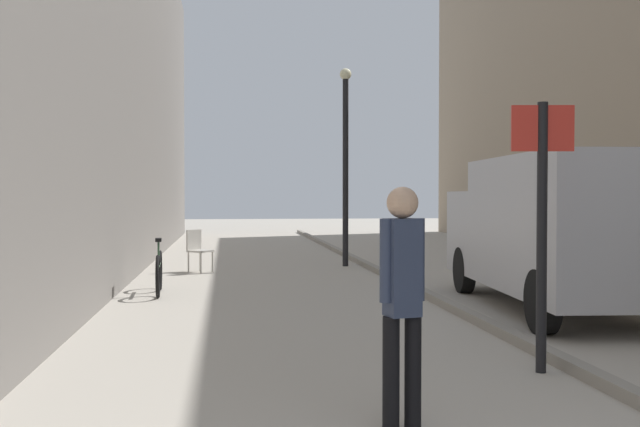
% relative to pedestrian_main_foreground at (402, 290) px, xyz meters
% --- Properties ---
extents(ground_plane, '(80.00, 80.00, 0.00)m').
position_rel_pedestrian_main_foreground_xyz_m(ground_plane, '(0.47, 8.67, -1.02)').
color(ground_plane, '#A8A093').
extents(building_facade_left, '(3.53, 40.00, 9.98)m').
position_rel_pedestrian_main_foreground_xyz_m(building_facade_left, '(-4.90, 8.67, 3.97)').
color(building_facade_left, slate).
rests_on(building_facade_left, ground_plane).
extents(kerb_strip, '(0.16, 40.00, 0.12)m').
position_rel_pedestrian_main_foreground_xyz_m(kerb_strip, '(2.05, 8.67, -0.96)').
color(kerb_strip, gray).
rests_on(kerb_strip, ground_plane).
extents(pedestrian_main_foreground, '(0.35, 0.24, 1.77)m').
position_rel_pedestrian_main_foreground_xyz_m(pedestrian_main_foreground, '(0.00, 0.00, 0.00)').
color(pedestrian_main_foreground, black).
rests_on(pedestrian_main_foreground, ground_plane).
extents(delivery_van, '(2.39, 5.64, 2.26)m').
position_rel_pedestrian_main_foreground_xyz_m(delivery_van, '(3.63, 5.27, 0.20)').
color(delivery_van, '#B7B7BC').
rests_on(delivery_van, ground_plane).
extents(street_sign_post, '(0.60, 0.11, 2.60)m').
position_rel_pedestrian_main_foreground_xyz_m(street_sign_post, '(1.74, 1.55, 0.52)').
color(street_sign_post, black).
rests_on(street_sign_post, ground_plane).
extents(lamp_post, '(0.28, 0.28, 4.76)m').
position_rel_pedestrian_main_foreground_xyz_m(lamp_post, '(1.59, 12.39, 1.70)').
color(lamp_post, black).
rests_on(lamp_post, ground_plane).
extents(bicycle_leaning, '(0.16, 1.77, 0.98)m').
position_rel_pedestrian_main_foreground_xyz_m(bicycle_leaning, '(-2.42, 7.79, -0.64)').
color(bicycle_leaning, black).
rests_on(bicycle_leaning, ground_plane).
extents(cafe_chair_near_window, '(0.62, 0.62, 0.94)m').
position_rel_pedestrian_main_foreground_xyz_m(cafe_chair_near_window, '(-1.90, 11.47, -0.48)').
color(cafe_chair_near_window, '#B7B2A8').
rests_on(cafe_chair_near_window, ground_plane).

